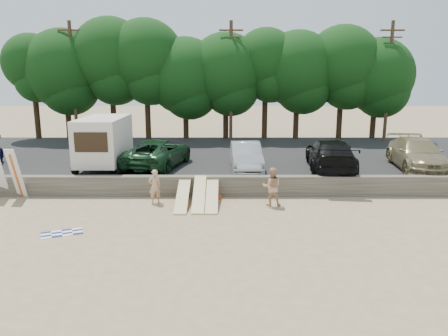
{
  "coord_description": "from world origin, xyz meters",
  "views": [
    {
      "loc": [
        1.47,
        -17.82,
        6.03
      ],
      "look_at": [
        1.47,
        3.0,
        1.4
      ],
      "focal_mm": 35.0,
      "sensor_mm": 36.0,
      "label": 1
    }
  ],
  "objects": [
    {
      "name": "surfboard_low_2",
      "position": [
        0.92,
        1.45,
        0.47
      ],
      "size": [
        0.56,
        2.89,
        0.93
      ],
      "primitive_type": "cube",
      "rotation": [
        0.29,
        0.0,
        0.0
      ],
      "color": "beige",
      "rests_on": "ground"
    },
    {
      "name": "treeline",
      "position": [
        0.25,
        17.57,
        6.36
      ],
      "size": [
        32.46,
        6.4,
        9.52
      ],
      "color": "#382616",
      "rests_on": "parking_lot"
    },
    {
      "name": "car_2",
      "position": [
        2.68,
        5.72,
        1.45
      ],
      "size": [
        1.74,
        4.61,
        1.5
      ],
      "primitive_type": "imported",
      "rotation": [
        0.0,
        0.0,
        0.03
      ],
      "color": "#A1A1A6",
      "rests_on": "parking_lot"
    },
    {
      "name": "surfboard_upright_4",
      "position": [
        -8.46,
        2.43,
        1.25
      ],
      "size": [
        0.61,
        0.87,
        2.5
      ],
      "primitive_type": "cube",
      "rotation": [
        0.3,
        0.0,
        -0.14
      ],
      "color": "white",
      "rests_on": "ground"
    },
    {
      "name": "cooler",
      "position": [
        -0.5,
        2.4,
        0.16
      ],
      "size": [
        0.45,
        0.4,
        0.32
      ],
      "primitive_type": "cube",
      "rotation": [
        0.0,
        0.0,
        -0.31
      ],
      "color": "green",
      "rests_on": "ground"
    },
    {
      "name": "seawall",
      "position": [
        0.0,
        3.0,
        0.5
      ],
      "size": [
        44.0,
        0.5,
        1.0
      ],
      "primitive_type": "cube",
      "color": "#6B6356",
      "rests_on": "ground"
    },
    {
      "name": "parking_lot",
      "position": [
        0.0,
        10.5,
        0.35
      ],
      "size": [
        44.0,
        14.5,
        0.7
      ],
      "primitive_type": "cube",
      "color": "#282828",
      "rests_on": "ground"
    },
    {
      "name": "car_1",
      "position": [
        -2.28,
        6.5,
        1.49
      ],
      "size": [
        3.78,
        6.09,
        1.57
      ],
      "primitive_type": "imported",
      "rotation": [
        0.0,
        0.0,
        2.92
      ],
      "color": "#12331A",
      "rests_on": "parking_lot"
    },
    {
      "name": "beachgoer_a",
      "position": [
        -1.75,
        1.78,
        0.8
      ],
      "size": [
        0.69,
        0.59,
        1.6
      ],
      "primitive_type": "imported",
      "rotation": [
        0.0,
        0.0,
        3.58
      ],
      "color": "tan",
      "rests_on": "ground"
    },
    {
      "name": "beachgoer_b",
      "position": [
        3.65,
        1.39,
        0.89
      ],
      "size": [
        0.89,
        0.7,
        1.78
      ],
      "primitive_type": "imported",
      "rotation": [
        0.0,
        0.0,
        3.1
      ],
      "color": "tan",
      "rests_on": "ground"
    },
    {
      "name": "surfboard_low_1",
      "position": [
        0.33,
        1.44,
        0.53
      ],
      "size": [
        0.56,
        2.85,
        1.06
      ],
      "primitive_type": "cube",
      "rotation": [
        0.34,
        0.0,
        0.0
      ],
      "color": "beige",
      "rests_on": "ground"
    },
    {
      "name": "car_4",
      "position": [
        12.21,
        5.99,
        1.54
      ],
      "size": [
        2.96,
        5.98,
        1.67
      ],
      "primitive_type": "imported",
      "rotation": [
        0.0,
        0.0,
        -0.11
      ],
      "color": "#877B56",
      "rests_on": "parking_lot"
    },
    {
      "name": "box_trailer",
      "position": [
        -5.19,
        6.05,
        2.3
      ],
      "size": [
        2.61,
        4.54,
        2.85
      ],
      "rotation": [
        0.0,
        0.0,
        -0.01
      ],
      "color": "silver",
      "rests_on": "parking_lot"
    },
    {
      "name": "beach_towel",
      "position": [
        -4.7,
        -2.15,
        0.01
      ],
      "size": [
        1.96,
        1.96,
        0.0
      ],
      "primitive_type": "plane",
      "rotation": [
        0.0,
        0.0,
        0.4
      ],
      "color": "white",
      "rests_on": "ground"
    },
    {
      "name": "ground",
      "position": [
        0.0,
        0.0,
        0.0
      ],
      "size": [
        120.0,
        120.0,
        0.0
      ],
      "primitive_type": "plane",
      "color": "tan",
      "rests_on": "ground"
    },
    {
      "name": "utility_poles",
      "position": [
        2.0,
        16.0,
        5.43
      ],
      "size": [
        25.8,
        0.26,
        9.0
      ],
      "color": "#473321",
      "rests_on": "parking_lot"
    },
    {
      "name": "surfboard_low_0",
      "position": [
        -0.43,
        1.42,
        0.46
      ],
      "size": [
        0.56,
        2.9,
        0.92
      ],
      "primitive_type": "cube",
      "rotation": [
        0.29,
        0.0,
        0.0
      ],
      "color": "beige",
      "rests_on": "ground"
    },
    {
      "name": "car_3",
      "position": [
        7.33,
        5.73,
        1.55
      ],
      "size": [
        3.0,
        6.09,
        1.7
      ],
      "primitive_type": "imported",
      "rotation": [
        0.0,
        0.0,
        3.03
      ],
      "color": "black",
      "rests_on": "parking_lot"
    },
    {
      "name": "gear_bag",
      "position": [
        1.16,
        2.4,
        0.11
      ],
      "size": [
        0.34,
        0.3,
        0.22
      ],
      "primitive_type": "cube",
      "rotation": [
        0.0,
        0.0,
        -0.18
      ],
      "color": "#C94417",
      "rests_on": "ground"
    }
  ]
}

